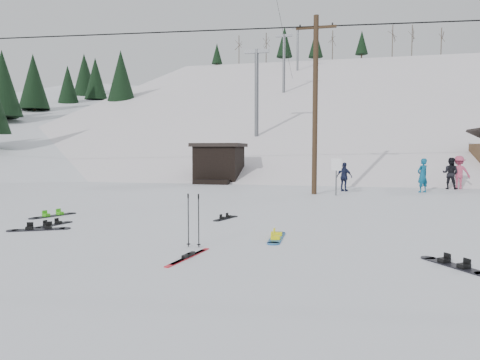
# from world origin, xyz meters

# --- Properties ---
(ground) EXTENTS (200.00, 200.00, 0.00)m
(ground) POSITION_xyz_m (0.00, 0.00, 0.00)
(ground) COLOR white
(ground) RESTS_ON ground
(ski_slope) EXTENTS (60.00, 85.24, 65.97)m
(ski_slope) POSITION_xyz_m (0.00, 55.00, -12.00)
(ski_slope) COLOR white
(ski_slope) RESTS_ON ground
(ridge_left) EXTENTS (47.54, 95.03, 58.38)m
(ridge_left) POSITION_xyz_m (-36.00, 48.00, -11.00)
(ridge_left) COLOR white
(ridge_left) RESTS_ON ground
(treeline_left) EXTENTS (20.00, 64.00, 10.00)m
(treeline_left) POSITION_xyz_m (-34.00, 40.00, 0.00)
(treeline_left) COLOR black
(treeline_left) RESTS_ON ground
(treeline_crest) EXTENTS (50.00, 6.00, 10.00)m
(treeline_crest) POSITION_xyz_m (0.00, 86.00, 0.00)
(treeline_crest) COLOR black
(treeline_crest) RESTS_ON ski_slope
(utility_pole) EXTENTS (2.00, 0.26, 9.00)m
(utility_pole) POSITION_xyz_m (2.00, 14.00, 4.68)
(utility_pole) COLOR #3A2819
(utility_pole) RESTS_ON ground
(trail_sign) EXTENTS (0.50, 0.09, 1.85)m
(trail_sign) POSITION_xyz_m (3.10, 13.58, 1.27)
(trail_sign) COLOR #595B60
(trail_sign) RESTS_ON ground
(lift_hut) EXTENTS (3.40, 4.10, 2.75)m
(lift_hut) POSITION_xyz_m (-5.00, 20.94, 1.36)
(lift_hut) COLOR black
(lift_hut) RESTS_ON ground
(lift_tower_near) EXTENTS (2.20, 0.36, 8.00)m
(lift_tower_near) POSITION_xyz_m (-4.00, 30.00, 7.86)
(lift_tower_near) COLOR #595B60
(lift_tower_near) RESTS_ON ski_slope
(lift_tower_mid) EXTENTS (2.20, 0.36, 8.00)m
(lift_tower_mid) POSITION_xyz_m (-4.00, 50.00, 14.36)
(lift_tower_mid) COLOR #595B60
(lift_tower_mid) RESTS_ON ski_slope
(lift_tower_far) EXTENTS (2.20, 0.36, 8.00)m
(lift_tower_far) POSITION_xyz_m (-4.00, 70.00, 20.86)
(lift_tower_far) COLOR #595B60
(lift_tower_far) RESTS_ON ski_slope
(hero_snowboard) EXTENTS (0.34, 1.66, 0.12)m
(hero_snowboard) POSITION_xyz_m (1.63, 2.56, 0.03)
(hero_snowboard) COLOR #195CA6
(hero_snowboard) RESTS_ON ground
(hero_skis) EXTENTS (0.41, 1.69, 0.09)m
(hero_skis) POSITION_xyz_m (0.09, 0.20, 0.03)
(hero_skis) COLOR #AF121D
(hero_skis) RESTS_ON ground
(ski_poles) EXTENTS (0.34, 0.09, 1.25)m
(ski_poles) POSITION_xyz_m (-0.13, 1.18, 0.64)
(ski_poles) COLOR black
(ski_poles) RESTS_ON ground
(board_scatter_a) EXTENTS (1.55, 0.93, 0.12)m
(board_scatter_a) POSITION_xyz_m (-5.09, 2.22, 0.03)
(board_scatter_a) COLOR black
(board_scatter_a) RESTS_ON ground
(board_scatter_b) EXTENTS (0.53, 1.38, 0.10)m
(board_scatter_b) POSITION_xyz_m (-5.20, 2.97, 0.03)
(board_scatter_b) COLOR black
(board_scatter_b) RESTS_ON ground
(board_scatter_c) EXTENTS (0.85, 1.61, 0.12)m
(board_scatter_c) POSITION_xyz_m (-6.34, 4.55, 0.03)
(board_scatter_c) COLOR black
(board_scatter_c) RESTS_ON ground
(board_scatter_d) EXTENTS (1.02, 1.32, 0.11)m
(board_scatter_d) POSITION_xyz_m (5.36, 0.71, 0.03)
(board_scatter_d) COLOR black
(board_scatter_d) RESTS_ON ground
(board_scatter_f) EXTENTS (0.57, 1.24, 0.09)m
(board_scatter_f) POSITION_xyz_m (-0.43, 5.32, 0.02)
(board_scatter_f) COLOR black
(board_scatter_f) RESTS_ON ground
(skier_teal) EXTENTS (0.79, 0.75, 1.82)m
(skier_teal) POSITION_xyz_m (7.60, 16.16, 0.91)
(skier_teal) COLOR navy
(skier_teal) RESTS_ON ground
(skier_dark) EXTENTS (1.11, 1.03, 1.83)m
(skier_dark) POSITION_xyz_m (9.56, 18.63, 0.92)
(skier_dark) COLOR black
(skier_dark) RESTS_ON ground
(skier_pink) EXTENTS (1.26, 0.74, 1.93)m
(skier_pink) POSITION_xyz_m (10.08, 18.91, 0.96)
(skier_pink) COLOR #B94161
(skier_pink) RESTS_ON ground
(skier_navy) EXTENTS (1.00, 0.81, 1.59)m
(skier_navy) POSITION_xyz_m (3.54, 15.88, 0.79)
(skier_navy) COLOR #161B38
(skier_navy) RESTS_ON ground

